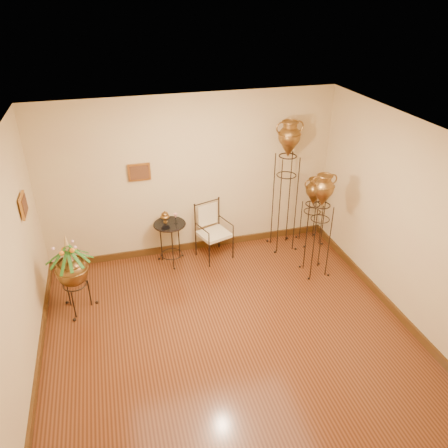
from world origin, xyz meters
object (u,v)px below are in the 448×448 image
object	(u,v)px
amphora_tall	(286,186)
armchair	(214,232)
side_table	(171,242)
planter_urn	(72,268)
amphora_mid	(319,225)

from	to	relation	value
amphora_tall	armchair	bearing A→B (deg)	-178.75
amphora_tall	side_table	world-z (taller)	amphora_tall
planter_urn	side_table	xyz separation A→B (m)	(1.54, 0.89, -0.33)
amphora_tall	planter_urn	size ratio (longest dim) A/B	1.81
amphora_mid	planter_urn	distance (m)	3.81
side_table	amphora_tall	bearing A→B (deg)	-0.30
amphora_tall	side_table	xyz separation A→B (m)	(-2.04, 0.01, -0.81)
side_table	armchair	bearing A→B (deg)	-2.91
planter_urn	armchair	xyz separation A→B (m)	(2.30, 0.86, -0.23)
amphora_tall	amphora_mid	size ratio (longest dim) A/B	1.33
amphora_mid	side_table	bearing A→B (deg)	157.46
armchair	side_table	size ratio (longest dim) A/B	1.04
armchair	side_table	world-z (taller)	armchair
planter_urn	armchair	distance (m)	2.46
planter_urn	side_table	distance (m)	1.81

